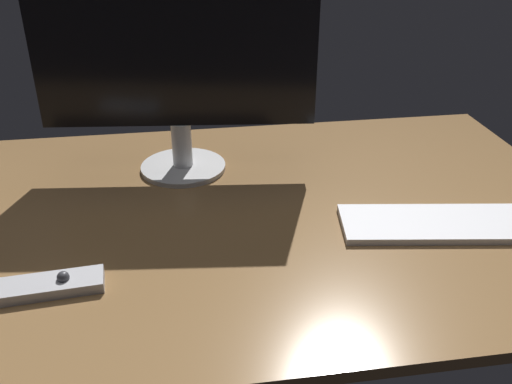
# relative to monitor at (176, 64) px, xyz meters

# --- Properties ---
(desk) EXTENTS (1.40, 0.84, 0.02)m
(desk) POSITION_rel_monitor_xyz_m (0.07, -0.20, -0.24)
(desk) COLOR olive
(desk) RESTS_ON ground
(monitor) EXTENTS (0.56, 0.18, 0.40)m
(monitor) POSITION_rel_monitor_xyz_m (0.00, 0.00, 0.00)
(monitor) COLOR silver
(monitor) RESTS_ON desk
(keyboard) EXTENTS (0.45, 0.18, 0.01)m
(keyboard) POSITION_rel_monitor_xyz_m (0.49, -0.31, -0.23)
(keyboard) COLOR white
(keyboard) RESTS_ON desk
(media_remote) EXTENTS (0.17, 0.07, 0.03)m
(media_remote) POSITION_rel_monitor_xyz_m (-0.22, -0.39, -0.22)
(media_remote) COLOR #B7B7BC
(media_remote) RESTS_ON desk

